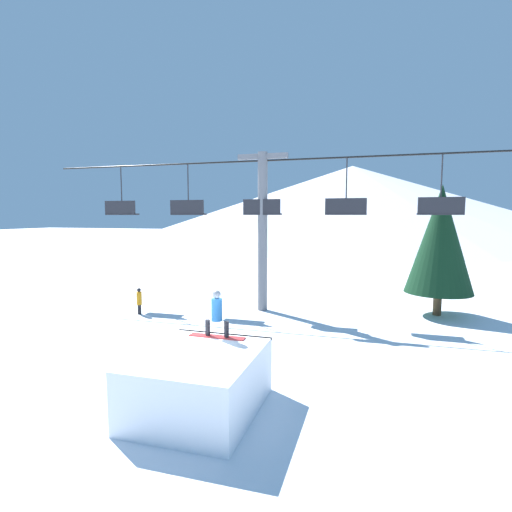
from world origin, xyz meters
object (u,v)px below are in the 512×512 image
snowboarder (217,315)px  pine_tree_near (440,239)px  snow_ramp (200,382)px  distant_skier (139,300)px

snowboarder → pine_tree_near: (6.70, 10.21, 1.48)m
pine_tree_near → snow_ramp: bearing=-120.3°
snowboarder → pine_tree_near: bearing=56.7°
snowboarder → distant_skier: snowboarder is taller
pine_tree_near → distant_skier: bearing=-164.1°
snowboarder → pine_tree_near: pine_tree_near is taller
snow_ramp → snowboarder: 1.78m
snow_ramp → pine_tree_near: bearing=59.7°
snowboarder → distant_skier: 9.25m
snow_ramp → distant_skier: 10.07m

